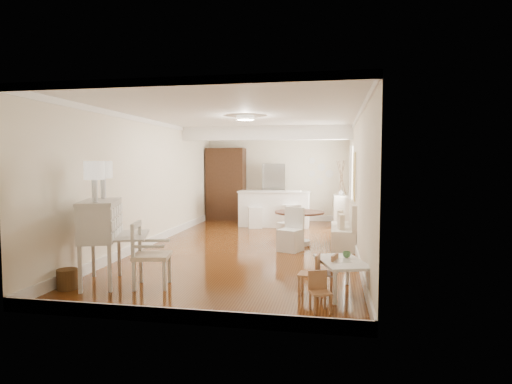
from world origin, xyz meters
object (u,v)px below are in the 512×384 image
(secretary_bureau, at_px, (101,242))
(breakfast_counter, at_px, (274,209))
(kids_table, at_px, (341,277))
(bar_stool_left, at_px, (255,211))
(gustavian_armchair, at_px, (152,254))
(dining_table, at_px, (299,228))
(slip_chair_near, at_px, (290,229))
(slip_chair_far, at_px, (288,223))
(kids_chair_b, at_px, (327,273))
(bar_stool_right, at_px, (291,209))
(kids_chair_c, at_px, (320,292))
(wicker_basket, at_px, (67,279))
(sideboard, at_px, (341,211))
(pantry_cabinet, at_px, (226,184))
(kids_chair_a, at_px, (309,274))
(fridge, at_px, (285,193))

(secretary_bureau, height_order, breakfast_counter, secretary_bureau)
(kids_table, distance_m, bar_stool_left, 6.22)
(gustavian_armchair, relative_size, dining_table, 0.88)
(slip_chair_near, bearing_deg, slip_chair_far, 119.23)
(kids_chair_b, bearing_deg, bar_stool_right, -152.44)
(bar_stool_right, bearing_deg, secretary_bureau, -96.64)
(kids_chair_c, xyz_separation_m, dining_table, (-0.59, 4.30, 0.12))
(wicker_basket, relative_size, kids_chair_c, 0.58)
(slip_chair_near, bearing_deg, sideboard, 94.29)
(gustavian_armchair, bearing_deg, breakfast_counter, -21.03)
(gustavian_armchair, bearing_deg, secretary_bureau, 78.22)
(kids_chair_c, bearing_deg, secretary_bureau, 148.58)
(secretary_bureau, distance_m, pantry_cabinet, 7.36)
(kids_chair_a, xyz_separation_m, pantry_cabinet, (-3.05, 7.30, 0.85))
(slip_chair_far, height_order, breakfast_counter, breakfast_counter)
(slip_chair_near, bearing_deg, secretary_bureau, -110.41)
(bar_stool_left, bearing_deg, sideboard, -1.24)
(bar_stool_left, bearing_deg, gustavian_armchair, -110.33)
(kids_chair_c, xyz_separation_m, fridge, (-1.33, 7.96, 0.65))
(slip_chair_far, bearing_deg, gustavian_armchair, 27.47)
(kids_chair_b, height_order, pantry_cabinet, pantry_cabinet)
(bar_stool_left, bearing_deg, kids_chair_b, -85.71)
(gustavian_armchair, relative_size, breakfast_counter, 0.47)
(kids_table, bearing_deg, kids_chair_c, -108.95)
(kids_chair_a, xyz_separation_m, breakfast_counter, (-1.35, 6.22, 0.22))
(slip_chair_near, distance_m, slip_chair_far, 1.10)
(dining_table, bearing_deg, wicker_basket, -127.68)
(slip_chair_far, relative_size, bar_stool_left, 0.92)
(sideboard, bearing_deg, wicker_basket, -122.33)
(slip_chair_near, bearing_deg, fridge, 119.01)
(secretary_bureau, bearing_deg, gustavian_armchair, -19.28)
(slip_chair_near, bearing_deg, kids_chair_a, -58.06)
(secretary_bureau, bearing_deg, breakfast_counter, 54.27)
(gustavian_armchair, bearing_deg, kids_chair_b, -98.01)
(dining_table, distance_m, pantry_cabinet, 4.59)
(dining_table, bearing_deg, secretary_bureau, -126.77)
(sideboard, bearing_deg, kids_chair_b, -94.63)
(slip_chair_near, height_order, slip_chair_far, slip_chair_near)
(kids_chair_c, height_order, slip_chair_near, slip_chair_near)
(dining_table, bearing_deg, pantry_cabinet, 125.53)
(wicker_basket, xyz_separation_m, pantry_cabinet, (0.45, 7.68, 1.00))
(secretary_bureau, distance_m, kids_chair_b, 3.42)
(pantry_cabinet, distance_m, fridge, 1.92)
(kids_chair_b, relative_size, dining_table, 0.51)
(gustavian_armchair, relative_size, pantry_cabinet, 0.42)
(kids_chair_b, bearing_deg, pantry_cabinet, -138.11)
(secretary_bureau, xyz_separation_m, kids_chair_c, (3.33, -0.65, -0.39))
(wicker_basket, relative_size, bar_stool_right, 0.28)
(kids_table, relative_size, kids_chair_a, 1.61)
(bar_stool_right, bearing_deg, kids_chair_c, -66.95)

